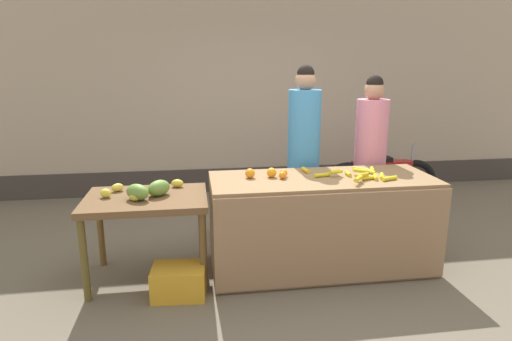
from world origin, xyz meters
TOP-DOWN VIEW (x-y plane):
  - ground_plane at (0.00, 0.00)m, footprint 24.00×24.00m
  - market_wall_back at (0.00, 2.75)m, footprint 9.23×0.23m
  - fruit_stall_counter at (0.31, -0.01)m, footprint 2.06×0.83m
  - side_table_wooden at (-1.29, 0.00)m, footprint 1.06×0.76m
  - banana_bunch_pile at (0.63, -0.02)m, footprint 0.77×0.63m
  - orange_pile at (-0.20, 0.06)m, footprint 0.40×0.15m
  - mango_papaya_pile at (-1.29, -0.01)m, footprint 0.72×0.52m
  - vendor_woman_blue_shirt at (0.29, 0.65)m, footprint 0.34×0.34m
  - vendor_woman_pink_shirt at (1.03, 0.63)m, footprint 0.34×0.34m
  - parked_motorcycle at (1.61, 1.56)m, footprint 1.60×0.18m
  - produce_crate at (-1.03, -0.36)m, footprint 0.46×0.35m
  - produce_sack at (-0.51, 0.89)m, footprint 0.47×0.46m

SIDE VIEW (x-z plane):
  - ground_plane at x=0.00m, z-range 0.00..0.00m
  - produce_crate at x=-1.03m, z-range 0.00..0.26m
  - produce_sack at x=-0.51m, z-range 0.00..0.45m
  - parked_motorcycle at x=1.61m, z-range -0.04..0.84m
  - fruit_stall_counter at x=0.31m, z-range 0.00..0.89m
  - side_table_wooden at x=-1.29m, z-range 0.29..1.07m
  - mango_papaya_pile at x=-1.29m, z-range 0.77..0.91m
  - vendor_woman_pink_shirt at x=1.03m, z-range 0.01..1.80m
  - banana_bunch_pile at x=0.63m, z-range 0.88..0.95m
  - orange_pile at x=-0.20m, z-range 0.89..0.98m
  - vendor_woman_blue_shirt at x=0.29m, z-range 0.01..1.91m
  - market_wall_back at x=0.00m, z-range -0.03..3.19m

